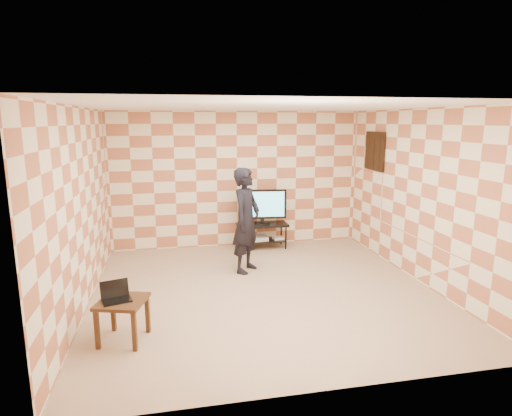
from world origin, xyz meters
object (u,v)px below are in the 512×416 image
(side_table, at_px, (122,307))
(person, at_px, (246,220))
(tv_stand, at_px, (262,230))
(tv, at_px, (262,205))

(side_table, distance_m, person, 2.78)
(tv_stand, bearing_deg, tv, -83.76)
(tv_stand, xyz_separation_m, side_table, (-2.36, -3.29, 0.05))
(tv_stand, bearing_deg, person, -113.65)
(tv_stand, distance_m, tv, 0.52)
(tv_stand, distance_m, side_table, 4.05)
(tv, height_order, person, person)
(tv, relative_size, person, 0.54)
(tv_stand, distance_m, person, 1.46)
(tv_stand, xyz_separation_m, person, (-0.55, -1.25, 0.51))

